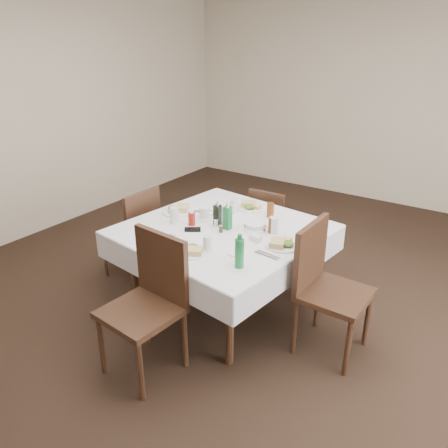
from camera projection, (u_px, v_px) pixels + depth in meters
name	position (u px, v px, depth m)	size (l,w,h in m)	color
ground_plane	(245.00, 309.00, 3.88)	(7.00, 7.00, 0.00)	black
room_shell	(250.00, 113.00, 3.20)	(6.04, 7.04, 2.80)	beige
dining_table	(223.00, 236.00, 3.66)	(1.65, 1.65, 0.76)	black
chair_north	(270.00, 221.00, 4.51)	(0.40, 0.40, 0.82)	black
chair_south	(151.00, 295.00, 3.03)	(0.52, 0.52, 1.01)	black
chair_east	(323.00, 280.00, 3.22)	(0.49, 0.49, 1.01)	black
chair_west	(136.00, 229.00, 4.20)	(0.44, 0.44, 0.92)	black
meal_north	(251.00, 206.00, 4.03)	(0.26, 0.26, 0.06)	white
meal_south	(191.00, 250.00, 3.21)	(0.25, 0.25, 0.05)	white
meal_east	(282.00, 244.00, 3.31)	(0.27, 0.27, 0.06)	white
meal_west	(178.00, 210.00, 3.95)	(0.27, 0.27, 0.06)	white
side_plate_a	(215.00, 208.00, 4.04)	(0.18, 0.18, 0.01)	white
side_plate_b	(237.00, 253.00, 3.21)	(0.15, 0.15, 0.01)	white
water_n	(233.00, 206.00, 3.92)	(0.07, 0.07, 0.13)	silver
water_s	(208.00, 244.00, 3.22)	(0.07, 0.07, 0.12)	silver
water_e	(274.00, 225.00, 3.52)	(0.07, 0.07, 0.13)	silver
water_w	(174.00, 215.00, 3.71)	(0.08, 0.08, 0.14)	silver
iced_tea_a	(270.00, 210.00, 3.83)	(0.06, 0.06, 0.13)	#66300D
iced_tea_b	(272.00, 225.00, 3.52)	(0.06, 0.06, 0.13)	#66300D
bread_basket	(255.00, 227.00, 3.59)	(0.19, 0.19, 0.06)	silver
oil_cruet_dark	(217.00, 214.00, 3.66)	(0.05, 0.05, 0.22)	black
oil_cruet_green	(227.00, 217.00, 3.58)	(0.06, 0.06, 0.25)	#186B32
ketchup_bottle	(192.00, 218.00, 3.67)	(0.06, 0.06, 0.13)	#A51B13
salt_shaker	(216.00, 223.00, 3.64)	(0.03, 0.03, 0.07)	white
pepper_shaker	(221.00, 228.00, 3.54)	(0.03, 0.03, 0.07)	#43311F
coffee_mug	(204.00, 214.00, 3.80)	(0.15, 0.15, 0.11)	white
sunglasses	(193.00, 229.00, 3.57)	(0.13, 0.11, 0.03)	black
green_bottle	(239.00, 253.00, 2.98)	(0.06, 0.06, 0.25)	#186B32
sugar_caddy	(255.00, 238.00, 3.40)	(0.10, 0.07, 0.05)	white
cutlery_n	(270.00, 214.00, 3.90)	(0.08, 0.17, 0.01)	silver
cutlery_s	(167.00, 240.00, 3.41)	(0.09, 0.21, 0.01)	silver
cutlery_e	(267.00, 255.00, 3.17)	(0.21, 0.07, 0.01)	silver
cutlery_w	(191.00, 211.00, 3.98)	(0.18, 0.08, 0.01)	silver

